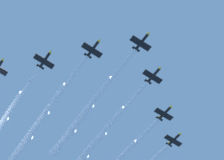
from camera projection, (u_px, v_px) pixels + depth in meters
name	position (u px, v px, depth m)	size (l,w,h in m)	color
jet_lead	(79.00, 120.00, 212.85)	(81.06, 18.41, 4.09)	black
jet_port_inner	(92.00, 147.00, 226.49)	(82.85, 18.77, 4.13)	black
jet_starboard_inner	(35.00, 127.00, 216.40)	(83.65, 18.27, 4.16)	black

